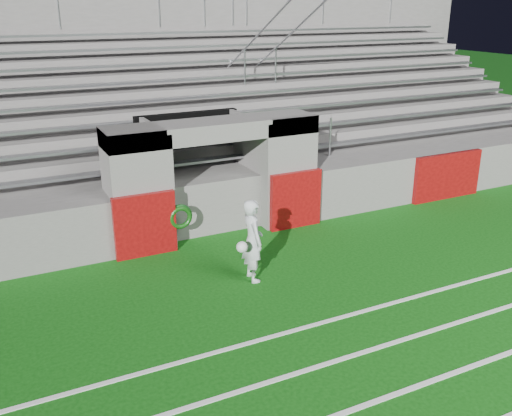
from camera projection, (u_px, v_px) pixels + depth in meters
ground at (290, 297)px, 10.30m from camera, size 90.00×90.00×0.00m
stadium_structure at (155, 131)px, 16.50m from camera, size 26.00×8.48×5.42m
goalkeeper_with_ball at (252, 240)px, 10.69m from camera, size 0.68×0.72×1.62m
hose_coil at (180, 217)px, 12.08m from camera, size 0.56×0.15×0.56m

